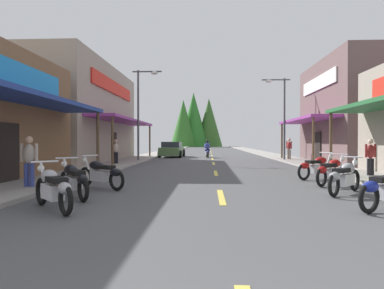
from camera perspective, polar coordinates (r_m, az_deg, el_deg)
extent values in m
cube|color=#4C4C4F|center=(33.87, 3.38, -1.97)|extent=(9.74, 97.22, 0.10)
cube|color=#9E9991|center=(34.33, -6.69, -1.76)|extent=(2.26, 97.22, 0.12)
cube|color=#9E9991|center=(34.45, 13.43, -1.76)|extent=(2.26, 97.22, 0.12)
cube|color=#E0C64C|center=(8.98, 5.02, -8.87)|extent=(0.16, 2.40, 0.01)
cube|color=#E0C64C|center=(15.42, 4.08, -4.89)|extent=(0.16, 2.40, 0.01)
cube|color=#E0C64C|center=(21.90, 3.70, -3.25)|extent=(0.16, 2.40, 0.01)
cube|color=#E0C64C|center=(27.07, 3.53, -2.51)|extent=(0.16, 2.40, 0.01)
cube|color=#E0C64C|center=(33.96, 3.38, -1.87)|extent=(0.16, 2.40, 0.01)
cube|color=#E0C64C|center=(40.66, 3.29, -1.46)|extent=(0.16, 2.40, 0.01)
cube|color=#E0C64C|center=(46.75, 3.22, -1.18)|extent=(0.16, 2.40, 0.01)
cube|color=#E0C64C|center=(52.19, 3.18, -0.99)|extent=(0.16, 2.40, 0.01)
cube|color=#E0C64C|center=(59.04, 3.14, -0.81)|extent=(0.16, 2.40, 0.01)
cube|color=#E0C64C|center=(65.49, 3.10, -0.66)|extent=(0.16, 2.40, 0.01)
cube|color=#E0C64C|center=(71.31, 3.08, -0.56)|extent=(0.16, 2.40, 0.01)
cube|color=navy|center=(12.54, -25.45, 7.03)|extent=(1.80, 9.32, 0.16)
cylinder|color=brown|center=(16.29, -15.78, 0.33)|extent=(0.14, 0.14, 2.82)
cube|color=#197FCC|center=(13.09, -28.77, 10.84)|extent=(0.10, 7.25, 0.90)
cube|color=black|center=(12.90, -28.78, -1.40)|extent=(0.08, 1.10, 2.10)
cube|color=gray|center=(25.62, -19.82, 4.87)|extent=(6.05, 13.24, 6.80)
cube|color=#8C338C|center=(24.35, -11.23, 3.94)|extent=(1.80, 11.92, 0.16)
cylinder|color=brown|center=(18.57, -13.44, 0.37)|extent=(0.14, 0.14, 2.82)
cylinder|color=brown|center=(29.80, -7.23, 0.48)|extent=(0.14, 0.14, 2.82)
cube|color=red|center=(24.82, -13.15, 9.45)|extent=(0.10, 9.27, 0.90)
cube|color=black|center=(24.54, -13.17, -0.41)|extent=(0.08, 1.10, 2.10)
cylinder|color=brown|center=(17.33, 22.64, 0.32)|extent=(0.14, 0.14, 2.82)
cube|color=brown|center=(25.49, 28.16, 4.97)|extent=(6.79, 9.31, 6.90)
cube|color=#8C338C|center=(23.94, 18.80, 3.98)|extent=(1.80, 8.38, 0.16)
cylinder|color=brown|center=(19.87, 20.02, 0.37)|extent=(0.14, 0.14, 2.82)
cylinder|color=brown|center=(27.60, 15.11, 0.45)|extent=(0.14, 0.14, 2.82)
cube|color=white|center=(24.45, 20.74, 9.75)|extent=(0.10, 6.52, 0.90)
cube|color=black|center=(24.15, 20.75, -0.45)|extent=(0.08, 1.10, 2.10)
cylinder|color=#474C51|center=(23.82, -9.18, 4.81)|extent=(0.14, 0.14, 6.45)
cylinder|color=#474C51|center=(24.13, -7.69, 12.25)|extent=(2.07, 0.10, 0.10)
ellipsoid|color=silver|center=(24.02, -6.42, 12.06)|extent=(0.50, 0.30, 0.24)
cylinder|color=#474C51|center=(25.59, 15.52, 4.11)|extent=(0.14, 0.14, 6.10)
cylinder|color=#474C51|center=(25.80, 14.14, 10.68)|extent=(2.07, 0.10, 0.10)
ellipsoid|color=silver|center=(25.69, 12.97, 10.50)|extent=(0.50, 0.30, 0.24)
torus|color=black|center=(7.78, 28.00, -8.09)|extent=(0.60, 0.42, 0.64)
cube|color=black|center=(8.15, 29.95, -5.15)|extent=(0.66, 0.55, 0.12)
ellipsoid|color=navy|center=(7.79, 28.21, -6.37)|extent=(0.50, 0.44, 0.24)
torus|color=black|center=(11.02, 26.05, -5.52)|extent=(0.51, 0.54, 0.64)
torus|color=black|center=(9.63, 23.09, -6.40)|extent=(0.51, 0.54, 0.64)
cube|color=silver|center=(10.31, 24.67, -5.49)|extent=(0.68, 0.71, 0.32)
ellipsoid|color=#99999E|center=(10.47, 25.07, -3.64)|extent=(0.61, 0.63, 0.28)
cube|color=black|center=(10.05, 24.18, -4.04)|extent=(0.61, 0.63, 0.12)
ellipsoid|color=#99999E|center=(9.65, 23.21, -5.01)|extent=(0.47, 0.49, 0.24)
cylinder|color=silver|center=(10.87, 25.83, -3.86)|extent=(0.30, 0.31, 0.71)
cylinder|color=silver|center=(10.73, 25.63, -1.94)|extent=(0.47, 0.43, 0.04)
sphere|color=white|center=(11.00, 26.11, -2.76)|extent=(0.16, 0.16, 0.16)
torus|color=black|center=(12.89, 24.25, -4.63)|extent=(0.52, 0.52, 0.64)
torus|color=black|center=(11.54, 21.25, -5.23)|extent=(0.52, 0.52, 0.64)
cube|color=silver|center=(12.21, 22.84, -4.54)|extent=(0.69, 0.69, 0.32)
ellipsoid|color=#A51414|center=(12.36, 23.24, -2.99)|extent=(0.62, 0.62, 0.28)
cube|color=black|center=(11.96, 22.34, -3.30)|extent=(0.62, 0.62, 0.12)
ellipsoid|color=#A51414|center=(11.56, 21.37, -4.07)|extent=(0.48, 0.48, 0.24)
cylinder|color=silver|center=(12.75, 24.03, -3.20)|extent=(0.31, 0.30, 0.71)
cylinder|color=silver|center=(12.62, 23.81, -1.55)|extent=(0.45, 0.45, 0.04)
sphere|color=white|center=(12.88, 24.32, -2.27)|extent=(0.16, 0.16, 0.16)
torus|color=black|center=(14.44, 22.54, -4.06)|extent=(0.59, 0.43, 0.64)
torus|color=black|center=(13.29, 18.58, -4.45)|extent=(0.59, 0.43, 0.64)
cube|color=silver|center=(13.85, 20.64, -3.92)|extent=(0.74, 0.61, 0.32)
ellipsoid|color=#A51414|center=(13.98, 21.17, -2.56)|extent=(0.64, 0.57, 0.28)
cube|color=black|center=(13.64, 19.98, -2.81)|extent=(0.66, 0.56, 0.12)
ellipsoid|color=#A51414|center=(13.30, 18.73, -3.45)|extent=(0.50, 0.44, 0.24)
cylinder|color=silver|center=(14.31, 22.22, -2.78)|extent=(0.34, 0.25, 0.71)
cylinder|color=silver|center=(14.20, 21.93, -1.31)|extent=(0.36, 0.53, 0.04)
sphere|color=white|center=(14.43, 22.62, -1.95)|extent=(0.16, 0.16, 0.16)
torus|color=black|center=(8.52, -24.34, -7.31)|extent=(0.52, 0.53, 0.64)
torus|color=black|center=(7.11, -20.80, -8.87)|extent=(0.52, 0.53, 0.64)
cube|color=silver|center=(7.80, -22.73, -7.44)|extent=(0.69, 0.70, 0.32)
ellipsoid|color=#99999E|center=(7.95, -23.20, -4.97)|extent=(0.62, 0.63, 0.28)
cube|color=black|center=(7.53, -22.14, -5.58)|extent=(0.62, 0.63, 0.12)
ellipsoid|color=#99999E|center=(7.13, -20.95, -6.99)|extent=(0.48, 0.48, 0.24)
cylinder|color=silver|center=(8.36, -24.09, -5.19)|extent=(0.30, 0.31, 0.71)
cylinder|color=silver|center=(8.21, -23.86, -2.70)|extent=(0.46, 0.45, 0.04)
sphere|color=white|center=(8.49, -24.41, -3.74)|extent=(0.16, 0.16, 0.16)
torus|color=black|center=(10.00, -20.96, -6.13)|extent=(0.49, 0.55, 0.64)
torus|color=black|center=(8.58, -18.10, -7.23)|extent=(0.49, 0.55, 0.64)
cube|color=silver|center=(9.28, -19.64, -6.15)|extent=(0.67, 0.72, 0.32)
ellipsoid|color=black|center=(9.43, -20.02, -4.08)|extent=(0.61, 0.63, 0.28)
cube|color=black|center=(9.01, -19.16, -4.56)|extent=(0.60, 0.64, 0.12)
ellipsoid|color=black|center=(8.60, -18.22, -5.67)|extent=(0.47, 0.49, 0.24)
cylinder|color=silver|center=(9.84, -20.75, -4.30)|extent=(0.29, 0.32, 0.71)
cylinder|color=silver|center=(9.70, -20.56, -2.18)|extent=(0.48, 0.42, 0.04)
sphere|color=white|center=(9.98, -21.02, -3.08)|extent=(0.16, 0.16, 0.16)
torus|color=black|center=(11.39, -17.74, -5.29)|extent=(0.59, 0.44, 0.64)
torus|color=black|center=(10.22, -12.76, -5.95)|extent=(0.59, 0.44, 0.64)
cube|color=silver|center=(10.79, -15.39, -5.18)|extent=(0.74, 0.62, 0.32)
ellipsoid|color=black|center=(10.92, -16.05, -3.43)|extent=(0.64, 0.58, 0.28)
cube|color=black|center=(10.57, -14.55, -3.78)|extent=(0.66, 0.56, 0.12)
ellipsoid|color=black|center=(10.24, -12.95, -4.65)|extent=(0.50, 0.44, 0.24)
cylinder|color=silver|center=(11.26, -17.36, -3.67)|extent=(0.34, 0.25, 0.71)
cylinder|color=silver|center=(11.14, -17.00, -1.81)|extent=(0.36, 0.52, 0.04)
sphere|color=white|center=(11.37, -17.84, -2.62)|extent=(0.16, 0.16, 0.16)
torus|color=black|center=(30.25, 2.52, -1.58)|extent=(0.15, 0.65, 0.64)
torus|color=black|center=(28.75, 2.74, -1.70)|extent=(0.15, 0.65, 0.64)
cube|color=silver|center=(29.50, 2.63, -1.48)|extent=(0.34, 0.72, 0.32)
ellipsoid|color=navy|center=(29.68, 2.60, -0.85)|extent=(0.36, 0.58, 0.28)
cube|color=black|center=(29.24, 2.67, -0.95)|extent=(0.33, 0.62, 0.12)
ellipsoid|color=navy|center=(28.79, 2.74, -1.24)|extent=(0.27, 0.46, 0.24)
cylinder|color=silver|center=(30.10, 2.54, -0.96)|extent=(0.09, 0.37, 0.71)
cylinder|color=silver|center=(29.98, 2.55, -0.26)|extent=(0.60, 0.09, 0.04)
sphere|color=white|center=(30.26, 2.51, -0.58)|extent=(0.16, 0.16, 0.16)
ellipsoid|color=#333F8C|center=(29.33, 2.65, -0.22)|extent=(0.41, 0.41, 0.64)
sphere|color=black|center=(29.38, 2.64, 0.56)|extent=(0.24, 0.24, 0.24)
cylinder|color=#333F8C|center=(29.49, 2.32, -0.90)|extent=(0.17, 0.43, 0.24)
cylinder|color=#333F8C|center=(29.61, 2.20, -0.22)|extent=(0.14, 0.51, 0.40)
cylinder|color=#333F8C|center=(29.52, 2.94, -0.90)|extent=(0.17, 0.43, 0.24)
cylinder|color=#333F8C|center=(29.64, 3.01, -0.22)|extent=(0.14, 0.51, 0.40)
cylinder|color=black|center=(14.95, 27.96, -3.64)|extent=(0.14, 0.14, 0.79)
cylinder|color=black|center=(15.09, 28.41, -3.60)|extent=(0.14, 0.14, 0.79)
ellipsoid|color=maroon|center=(14.99, 28.20, -1.05)|extent=(0.44, 0.39, 0.56)
cylinder|color=maroon|center=(14.80, 27.60, -0.96)|extent=(0.09, 0.09, 0.53)
cylinder|color=maroon|center=(15.17, 28.78, -0.93)|extent=(0.09, 0.09, 0.53)
sphere|color=beige|center=(14.98, 28.21, 0.46)|extent=(0.21, 0.21, 0.21)
cylinder|color=black|center=(20.73, -12.71, -2.40)|extent=(0.14, 0.14, 0.79)
cylinder|color=black|center=(20.61, -13.07, -2.42)|extent=(0.14, 0.14, 0.79)
ellipsoid|color=#B2A599|center=(20.65, -12.89, -0.53)|extent=(0.41, 0.44, 0.56)
cylinder|color=#B2A599|center=(20.81, -12.42, -0.45)|extent=(0.09, 0.09, 0.53)
cylinder|color=#B2A599|center=(20.48, -13.37, -0.47)|extent=(0.09, 0.09, 0.53)
sphere|color=beige|center=(20.64, -12.89, 0.57)|extent=(0.21, 0.21, 0.21)
cylinder|color=#726659|center=(26.23, 16.11, -1.72)|extent=(0.14, 0.14, 0.84)
cylinder|color=#726659|center=(26.09, 16.38, -1.73)|extent=(0.14, 0.14, 0.84)
ellipsoid|color=maroon|center=(26.14, 16.25, -0.15)|extent=(0.40, 0.44, 0.60)
cylinder|color=maroon|center=(26.32, 15.90, -0.08)|extent=(0.09, 0.09, 0.57)
cylinder|color=maroon|center=(25.96, 16.60, -0.09)|extent=(0.09, 0.09, 0.57)
sphere|color=beige|center=(26.14, 16.25, 0.78)|extent=(0.23, 0.23, 0.23)
cylinder|color=#333F8C|center=(11.04, -25.68, -5.04)|extent=(0.14, 0.14, 0.82)
cylinder|color=#333F8C|center=(11.14, -26.44, -4.99)|extent=(0.14, 0.14, 0.82)
ellipsoid|color=#B2A599|center=(11.05, -26.08, -1.41)|extent=(0.38, 0.30, 0.58)
cylinder|color=#B2A599|center=(10.91, -25.04, -1.27)|extent=(0.09, 0.09, 0.55)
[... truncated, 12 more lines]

